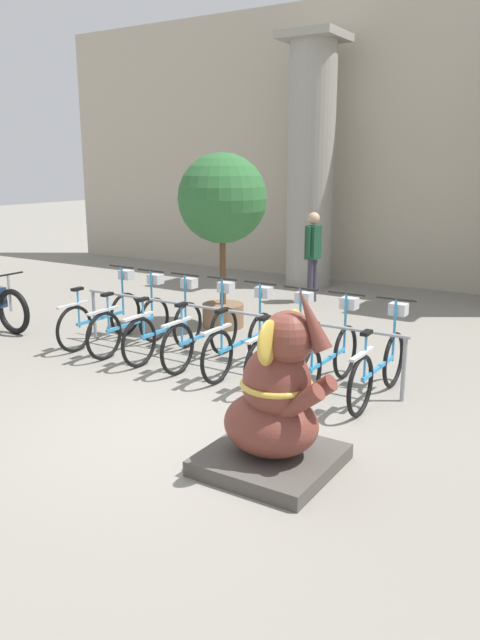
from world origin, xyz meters
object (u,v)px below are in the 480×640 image
at_px(person_pedestrian, 313,249).
at_px(potted_tree, 222,206).
at_px(bicycle_4, 242,340).
at_px(bicycle_6, 329,356).
at_px(bicycle_1, 132,322).
at_px(bicycle_0, 103,316).
at_px(bicycle_5, 283,348).
at_px(elephant_statue, 276,407).
at_px(bicycle_7, 380,365).
at_px(bicycle_3, 203,333).
at_px(bicycle_2, 166,327).

bearing_deg(person_pedestrian, potted_tree, -99.40).
bearing_deg(bicycle_4, bicycle_6, -1.22).
bearing_deg(bicycle_1, bicycle_0, 176.16).
height_order(bicycle_5, elephant_statue, elephant_statue).
bearing_deg(bicycle_0, bicycle_7, -0.32).
bearing_deg(bicycle_7, bicycle_1, -179.73).
xyz_separation_m(bicycle_5, person_pedestrian, (-1.66, 4.22, 0.62)).
distance_m(bicycle_1, bicycle_3, 1.23).
relative_size(bicycle_1, person_pedestrian, 1.00).
relative_size(bicycle_7, elephant_statue, 1.02).
height_order(bicycle_2, bicycle_4, same).
xyz_separation_m(bicycle_5, bicycle_6, (0.61, 0.00, 0.00)).
distance_m(bicycle_7, person_pedestrian, 5.14).
bearing_deg(bicycle_0, potted_tree, 59.84).
xyz_separation_m(bicycle_6, potted_tree, (-2.68, 1.76, 1.55)).
xyz_separation_m(bicycle_3, bicycle_5, (1.23, -0.04, 0.00)).
bearing_deg(bicycle_2, bicycle_4, 0.82).
distance_m(bicycle_3, person_pedestrian, 4.25).
bearing_deg(bicycle_7, bicycle_3, 179.45).
bearing_deg(elephant_statue, potted_tree, 129.14).
relative_size(bicycle_3, bicycle_6, 1.00).
bearing_deg(bicycle_4, elephant_statue, -51.61).
xyz_separation_m(bicycle_1, bicycle_2, (0.61, 0.01, 0.00)).
bearing_deg(potted_tree, bicycle_7, -27.90).
bearing_deg(bicycle_3, bicycle_7, -0.55).
bearing_deg(bicycle_3, bicycle_0, 179.99).
bearing_deg(elephant_statue, bicycle_6, 101.73).
relative_size(bicycle_2, person_pedestrian, 1.00).
bearing_deg(bicycle_6, bicycle_7, 1.17).
bearing_deg(bicycle_7, elephant_statue, -95.09).
bearing_deg(person_pedestrian, bicycle_4, -75.99).
distance_m(bicycle_2, bicycle_3, 0.61).
height_order(bicycle_6, bicycle_7, same).
relative_size(bicycle_7, potted_tree, 0.62).
relative_size(bicycle_6, bicycle_7, 1.00).
distance_m(bicycle_0, bicycle_5, 3.07).
distance_m(bicycle_4, potted_tree, 2.74).
distance_m(bicycle_3, bicycle_7, 2.45).
bearing_deg(potted_tree, bicycle_3, -63.96).
distance_m(bicycle_5, person_pedestrian, 4.58).
xyz_separation_m(person_pedestrian, potted_tree, (-0.41, -2.46, 0.93)).
bearing_deg(bicycle_0, bicycle_2, -1.30).
relative_size(bicycle_4, bicycle_6, 1.00).
bearing_deg(potted_tree, bicycle_4, -49.96).
bearing_deg(bicycle_4, bicycle_0, 179.76).
bearing_deg(bicycle_5, bicycle_2, 179.62).
bearing_deg(bicycle_4, potted_tree, 130.04).
relative_size(bicycle_2, bicycle_3, 1.00).
relative_size(bicycle_0, bicycle_5, 1.00).
height_order(bicycle_2, potted_tree, potted_tree).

